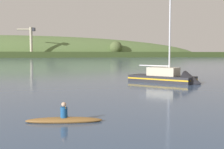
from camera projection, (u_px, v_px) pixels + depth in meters
far_shoreline_hill at (13, 57)px, 253.26m from camera, size 462.35×115.64×39.00m
dockside_crane at (31, 43)px, 221.56m from camera, size 14.08×5.22×23.72m
sailboat_midwater_white at (170, 80)px, 30.32m from camera, size 7.52×7.33×11.77m
canoe_with_paddler at (64, 120)px, 12.89m from camera, size 3.51×1.37×1.02m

